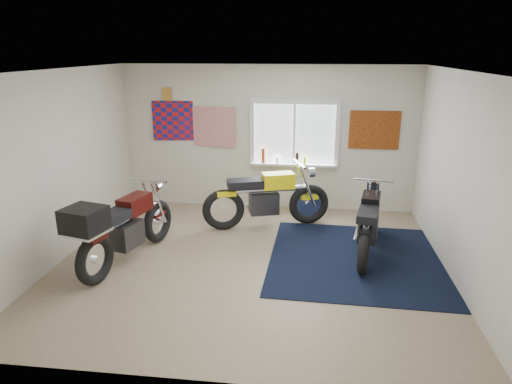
# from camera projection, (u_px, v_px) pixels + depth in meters

# --- Properties ---
(ground) EXTENTS (5.50, 5.50, 0.00)m
(ground) POSITION_uv_depth(u_px,v_px,m) (250.00, 263.00, 6.61)
(ground) COLOR #9E896B
(ground) RESTS_ON ground
(room_shell) EXTENTS (5.50, 5.50, 5.50)m
(room_shell) POSITION_uv_depth(u_px,v_px,m) (250.00, 152.00, 6.12)
(room_shell) COLOR white
(room_shell) RESTS_ON ground
(navy_rug) EXTENTS (2.58, 2.68, 0.01)m
(navy_rug) POSITION_uv_depth(u_px,v_px,m) (356.00, 259.00, 6.72)
(navy_rug) COLOR black
(navy_rug) RESTS_ON ground
(window_assembly) EXTENTS (1.66, 0.17, 1.26)m
(window_assembly) POSITION_uv_depth(u_px,v_px,m) (294.00, 138.00, 8.48)
(window_assembly) COLOR white
(window_assembly) RESTS_ON room_shell
(oil_bottles) EXTENTS (0.84, 0.07, 0.28)m
(oil_bottles) POSITION_uv_depth(u_px,v_px,m) (280.00, 157.00, 8.55)
(oil_bottles) COLOR #913915
(oil_bottles) RESTS_ON window_assembly
(flag_display) EXTENTS (1.60, 0.10, 1.17)m
(flag_display) POSITION_uv_depth(u_px,v_px,m) (167.00, 94.00, 8.53)
(flag_display) COLOR red
(flag_display) RESTS_ON room_shell
(triumph_poster) EXTENTS (0.90, 0.03, 0.70)m
(triumph_poster) POSITION_uv_depth(u_px,v_px,m) (374.00, 130.00, 8.27)
(triumph_poster) COLOR #A54C14
(triumph_poster) RESTS_ON room_shell
(yellow_triumph) EXTENTS (2.16, 0.91, 1.12)m
(yellow_triumph) POSITION_uv_depth(u_px,v_px,m) (266.00, 199.00, 7.82)
(yellow_triumph) COLOR black
(yellow_triumph) RESTS_ON ground
(black_chrome_bike) EXTENTS (0.65, 1.99, 1.03)m
(black_chrome_bike) POSITION_uv_depth(u_px,v_px,m) (368.00, 225.00, 6.81)
(black_chrome_bike) COLOR black
(black_chrome_bike) RESTS_ON navy_rug
(maroon_tourer) EXTENTS (0.95, 2.15, 1.10)m
(maroon_tourer) POSITION_uv_depth(u_px,v_px,m) (120.00, 228.00, 6.37)
(maroon_tourer) COLOR black
(maroon_tourer) RESTS_ON ground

